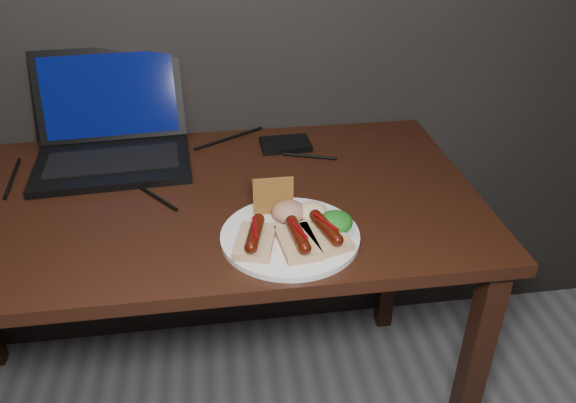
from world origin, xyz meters
The scene contains 12 objects.
desk centered at (0.00, 1.38, 0.66)m, with size 1.40×0.70×0.75m.
laptop centered at (-0.15, 1.61, 0.80)m, with size 0.40×0.36×0.25m.
hard_drive centered at (0.29, 1.60, 0.76)m, with size 0.13×0.09×0.02m, color black.
desk_cables centered at (0.00, 1.54, 0.75)m, with size 0.81×0.41×0.01m.
plate centered at (0.24, 1.18, 0.76)m, with size 0.28×0.28×0.01m, color white.
bread_sausage_left centered at (0.17, 1.15, 0.78)m, with size 0.10×0.13×0.04m.
bread_sausage_center centered at (0.25, 1.14, 0.78)m, with size 0.08×0.12×0.04m.
bread_sausage_right centered at (0.31, 1.15, 0.78)m, with size 0.10×0.13×0.04m.
crispbread centered at (0.22, 1.26, 0.80)m, with size 0.09×0.01×0.09m, color #AF6E30.
salad_greens centered at (0.34, 1.18, 0.78)m, with size 0.07×0.07×0.04m, color #135811.
salsa_mound centered at (0.25, 1.23, 0.78)m, with size 0.07×0.07×0.04m, color maroon.
coleslaw_mound centered at (0.30, 1.23, 0.78)m, with size 0.06×0.06×0.04m, color white.
Camera 1 is at (0.11, 0.26, 1.41)m, focal length 35.00 mm.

